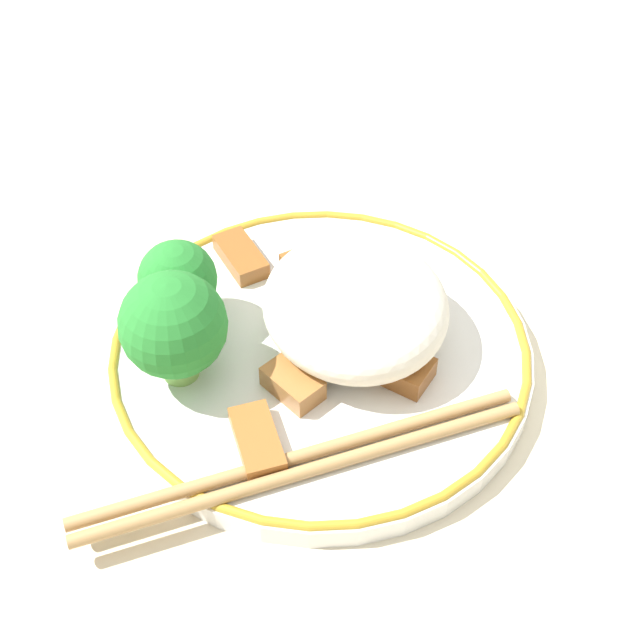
% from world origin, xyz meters
% --- Properties ---
extents(ground_plane, '(3.00, 3.00, 0.00)m').
position_xyz_m(ground_plane, '(0.00, 0.00, 0.00)').
color(ground_plane, beige).
extents(plate, '(0.22, 0.22, 0.02)m').
position_xyz_m(plate, '(0.00, 0.00, 0.01)').
color(plate, white).
rests_on(plate, ground_plane).
extents(rice_mound, '(0.10, 0.10, 0.05)m').
position_xyz_m(rice_mound, '(0.00, 0.02, 0.04)').
color(rice_mound, white).
rests_on(rice_mound, plate).
extents(broccoli_back_left, '(0.04, 0.04, 0.05)m').
position_xyz_m(broccoli_back_left, '(-0.04, -0.06, 0.04)').
color(broccoli_back_left, '#7FB756').
rests_on(broccoli_back_left, plate).
extents(broccoli_back_center, '(0.05, 0.05, 0.06)m').
position_xyz_m(broccoli_back_center, '(-0.01, -0.07, 0.05)').
color(broccoli_back_center, '#7FB756').
rests_on(broccoli_back_center, plate).
extents(meat_near_front, '(0.03, 0.02, 0.01)m').
position_xyz_m(meat_near_front, '(-0.05, 0.01, 0.02)').
color(meat_near_front, brown).
rests_on(meat_near_front, plate).
extents(meat_near_left, '(0.04, 0.04, 0.01)m').
position_xyz_m(meat_near_left, '(0.03, 0.03, 0.02)').
color(meat_near_left, brown).
rests_on(meat_near_left, plate).
extents(meat_near_right, '(0.04, 0.02, 0.01)m').
position_xyz_m(meat_near_right, '(0.05, -0.05, 0.02)').
color(meat_near_right, '#995B28').
rests_on(meat_near_right, plate).
extents(meat_near_back, '(0.04, 0.03, 0.01)m').
position_xyz_m(meat_near_back, '(0.02, -0.02, 0.02)').
color(meat_near_back, '#9E6633').
rests_on(meat_near_back, plate).
extents(meat_on_rice_edge, '(0.04, 0.05, 0.01)m').
position_xyz_m(meat_on_rice_edge, '(-0.05, 0.05, 0.02)').
color(meat_on_rice_edge, brown).
rests_on(meat_on_rice_edge, plate).
extents(meat_mid_left, '(0.04, 0.02, 0.01)m').
position_xyz_m(meat_mid_left, '(-0.08, -0.02, 0.02)').
color(meat_mid_left, brown).
rests_on(meat_mid_left, plate).
extents(chopsticks, '(0.02, 0.22, 0.01)m').
position_xyz_m(chopsticks, '(0.07, -0.03, 0.02)').
color(chopsticks, '#AD8451').
rests_on(chopsticks, plate).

